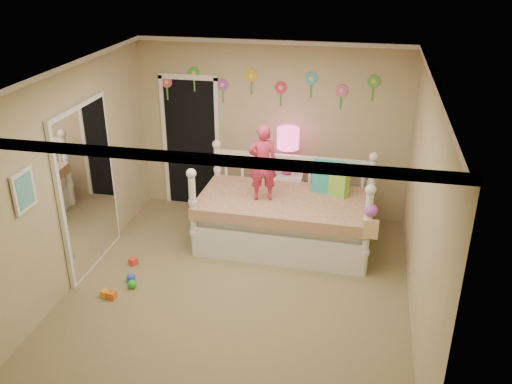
% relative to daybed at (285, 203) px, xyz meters
% --- Properties ---
extents(floor, '(4.00, 4.50, 0.01)m').
position_rel_daybed_xyz_m(floor, '(-0.37, -1.23, -0.63)').
color(floor, '#7F684C').
rests_on(floor, ground).
extents(ceiling, '(4.00, 4.50, 0.01)m').
position_rel_daybed_xyz_m(ceiling, '(-0.37, -1.23, 1.97)').
color(ceiling, white).
rests_on(ceiling, floor).
extents(back_wall, '(4.00, 0.01, 2.60)m').
position_rel_daybed_xyz_m(back_wall, '(-0.37, 1.02, 0.67)').
color(back_wall, tan).
rests_on(back_wall, floor).
extents(left_wall, '(0.01, 4.50, 2.60)m').
position_rel_daybed_xyz_m(left_wall, '(-2.37, -1.23, 0.67)').
color(left_wall, tan).
rests_on(left_wall, floor).
extents(right_wall, '(0.01, 4.50, 2.60)m').
position_rel_daybed_xyz_m(right_wall, '(1.63, -1.23, 0.67)').
color(right_wall, tan).
rests_on(right_wall, floor).
extents(crown_molding, '(4.00, 4.50, 0.06)m').
position_rel_daybed_xyz_m(crown_molding, '(-0.37, -1.23, 1.94)').
color(crown_molding, white).
rests_on(crown_molding, ceiling).
extents(daybed, '(2.37, 1.31, 1.27)m').
position_rel_daybed_xyz_m(daybed, '(0.00, 0.00, 0.00)').
color(daybed, white).
rests_on(daybed, floor).
extents(pillow_turquoise, '(0.45, 0.22, 0.43)m').
position_rel_daybed_xyz_m(pillow_turquoise, '(0.54, 0.31, 0.29)').
color(pillow_turquoise, '#24B4A5').
rests_on(pillow_turquoise, daybed).
extents(pillow_lime, '(0.35, 0.27, 0.32)m').
position_rel_daybed_xyz_m(pillow_lime, '(0.65, 0.24, 0.23)').
color(pillow_lime, '#8DD13F').
rests_on(pillow_lime, daybed).
extents(child, '(0.42, 0.33, 1.03)m').
position_rel_daybed_xyz_m(child, '(-0.29, -0.09, 0.59)').
color(child, '#D63057').
rests_on(child, daybed).
extents(nightstand, '(0.46, 0.35, 0.75)m').
position_rel_daybed_xyz_m(nightstand, '(-0.08, 0.72, -0.26)').
color(nightstand, white).
rests_on(nightstand, floor).
extents(table_lamp, '(0.32, 0.32, 0.70)m').
position_rel_daybed_xyz_m(table_lamp, '(-0.08, 0.72, 0.57)').
color(table_lamp, '#F72097').
rests_on(table_lamp, nightstand).
extents(closet_doorway, '(0.90, 0.04, 2.07)m').
position_rel_daybed_xyz_m(closet_doorway, '(-1.62, 1.01, 0.40)').
color(closet_doorway, black).
rests_on(closet_doorway, back_wall).
extents(flower_decals, '(3.40, 0.02, 0.50)m').
position_rel_daybed_xyz_m(flower_decals, '(-0.46, 1.01, 1.31)').
color(flower_decals, '#B2668C').
rests_on(flower_decals, back_wall).
extents(mirror_closet, '(0.07, 1.30, 2.10)m').
position_rel_daybed_xyz_m(mirror_closet, '(-2.33, -0.93, 0.42)').
color(mirror_closet, white).
rests_on(mirror_closet, left_wall).
extents(wall_picture, '(0.05, 0.34, 0.42)m').
position_rel_daybed_xyz_m(wall_picture, '(-2.34, -2.13, 0.92)').
color(wall_picture, white).
rests_on(wall_picture, left_wall).
extents(hanging_bag, '(0.20, 0.16, 0.36)m').
position_rel_daybed_xyz_m(hanging_bag, '(1.11, -0.61, 0.14)').
color(hanging_bag, beige).
rests_on(hanging_bag, daybed).
extents(toy_scatter, '(0.98, 1.40, 0.11)m').
position_rel_daybed_xyz_m(toy_scatter, '(-1.96, -1.41, -0.58)').
color(toy_scatter, '#996666').
rests_on(toy_scatter, floor).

